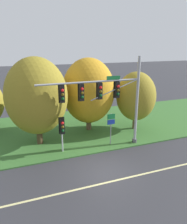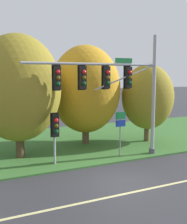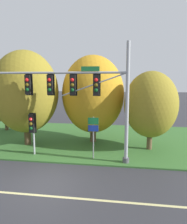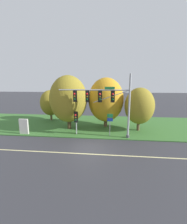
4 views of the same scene
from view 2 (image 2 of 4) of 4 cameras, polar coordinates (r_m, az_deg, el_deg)
ground_plane at (r=13.61m, az=5.94°, el=-13.93°), size 160.00×160.00×0.00m
lane_stripe at (r=12.68m, az=8.86°, el=-15.62°), size 36.00×0.16×0.01m
grass_verge at (r=20.76m, az=-6.06°, el=-6.21°), size 48.00×11.50×0.10m
traffic_signal_mast at (r=16.02m, az=4.48°, el=5.66°), size 8.18×0.49×7.23m
pedestrian_signal_near_kerb at (r=15.23m, az=-7.78°, el=-3.25°), size 0.46×0.55×2.86m
route_sign_post at (r=16.96m, az=5.49°, el=-2.97°), size 0.67×0.08×2.72m
tree_left_of_mast at (r=16.84m, az=-15.06°, el=4.67°), size 4.97×4.97×7.22m
tree_behind_signpost at (r=19.83m, az=-1.65°, el=4.62°), size 4.92×4.92×6.95m
tree_mid_verge at (r=20.89m, az=10.93°, el=3.03°), size 3.78×3.78×5.65m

